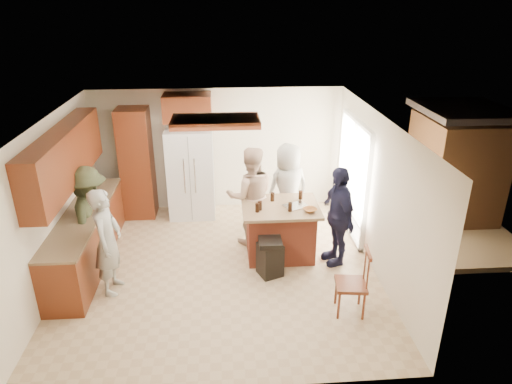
{
  "coord_description": "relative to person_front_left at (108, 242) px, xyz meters",
  "views": [
    {
      "loc": [
        0.09,
        -6.41,
        4.15
      ],
      "look_at": [
        0.62,
        0.5,
        1.15
      ],
      "focal_mm": 32.0,
      "sensor_mm": 36.0,
      "label": 1
    }
  ],
  "objects": [
    {
      "name": "trash_bin",
      "position": [
        2.42,
        0.23,
        -0.51
      ],
      "size": [
        0.44,
        0.44,
        0.63
      ],
      "color": "black",
      "rests_on": "ground"
    },
    {
      "name": "person_side_right",
      "position": [
        3.56,
        0.55,
        0.01
      ],
      "size": [
        0.68,
        1.07,
        1.7
      ],
      "primitive_type": "imported",
      "rotation": [
        0.0,
        0.0,
        -1.39
      ],
      "color": "#191A33",
      "rests_on": "ground"
    },
    {
      "name": "left_cabinetry",
      "position": [
        -0.61,
        0.83,
        0.12
      ],
      "size": [
        0.64,
        3.0,
        2.3
      ],
      "color": "maroon",
      "rests_on": "ground"
    },
    {
      "name": "island_items",
      "position": [
        2.82,
        0.74,
        0.14
      ],
      "size": [
        1.03,
        0.68,
        0.15
      ],
      "color": "silver",
      "rests_on": "kitchen_island"
    },
    {
      "name": "person_front_left",
      "position": [
        0.0,
        0.0,
        0.0
      ],
      "size": [
        0.5,
        0.65,
        1.67
      ],
      "primitive_type": "imported",
      "rotation": [
        0.0,
        0.0,
        1.48
      ],
      "color": "#999A91",
      "rests_on": "ground"
    },
    {
      "name": "refrigerator",
      "position": [
        1.08,
        2.55,
        0.07
      ],
      "size": [
        0.9,
        0.76,
        1.8
      ],
      "color": "white",
      "rests_on": "ground"
    },
    {
      "name": "person_behind_left",
      "position": [
        2.19,
        1.33,
        0.07
      ],
      "size": [
        0.91,
        0.59,
        1.8
      ],
      "primitive_type": "imported",
      "rotation": [
        0.0,
        0.0,
        3.2
      ],
      "color": "tan",
      "rests_on": "ground"
    },
    {
      "name": "person_counter",
      "position": [
        -0.44,
        0.8,
        0.02
      ],
      "size": [
        0.7,
        1.18,
        1.71
      ],
      "primitive_type": "imported",
      "rotation": [
        0.0,
        0.0,
        1.74
      ],
      "color": "#333921",
      "rests_on": "ground"
    },
    {
      "name": "back_wall_units",
      "position": [
        0.3,
        2.63,
        0.55
      ],
      "size": [
        1.8,
        0.6,
        2.45
      ],
      "color": "maroon",
      "rests_on": "ground"
    },
    {
      "name": "spindle_chair",
      "position": [
        3.47,
        -0.79,
        -0.38
      ],
      "size": [
        0.47,
        0.47,
        0.99
      ],
      "color": "maroon",
      "rests_on": "ground"
    },
    {
      "name": "person_behind_right",
      "position": [
        2.91,
        1.73,
        0.02
      ],
      "size": [
        0.97,
        0.8,
        1.71
      ],
      "primitive_type": "imported",
      "rotation": [
        0.0,
        0.0,
        3.49
      ],
      "color": "gray",
      "rests_on": "ground"
    },
    {
      "name": "room_shell",
      "position": [
        6.0,
        2.08,
        0.03
      ],
      "size": [
        8.0,
        5.2,
        5.0
      ],
      "color": "tan",
      "rests_on": "ground"
    },
    {
      "name": "kitchen_island",
      "position": [
        2.65,
        0.83,
        -0.36
      ],
      "size": [
        1.28,
        1.03,
        0.93
      ],
      "color": "#A7422B",
      "rests_on": "ground"
    }
  ]
}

